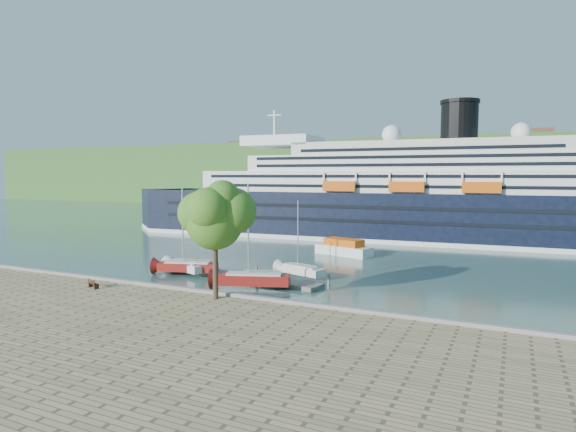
# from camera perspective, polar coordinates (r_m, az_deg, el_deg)

# --- Properties ---
(ground) EXTENTS (400.00, 400.00, 0.00)m
(ground) POSITION_cam_1_polar(r_m,az_deg,el_deg) (47.88, -13.55, -9.46)
(ground) COLOR #315851
(ground) RESTS_ON ground
(far_hillside) EXTENTS (400.00, 50.00, 24.00)m
(far_hillside) POSITION_cam_1_polar(r_m,az_deg,el_deg) (183.36, 16.21, 4.76)
(far_hillside) COLOR #2E5522
(far_hillside) RESTS_ON ground
(quay_coping) EXTENTS (220.00, 0.50, 0.30)m
(quay_coping) POSITION_cam_1_polar(r_m,az_deg,el_deg) (47.46, -13.73, -8.17)
(quay_coping) COLOR slate
(quay_coping) RESTS_ON promenade
(cruise_ship) EXTENTS (110.52, 23.12, 24.64)m
(cruise_ship) POSITION_cam_1_polar(r_m,az_deg,el_deg) (90.06, 12.10, 5.13)
(cruise_ship) COLOR black
(cruise_ship) RESTS_ON ground
(park_bench) EXTENTS (1.53, 0.99, 0.91)m
(park_bench) POSITION_cam_1_polar(r_m,az_deg,el_deg) (49.86, -22.05, -7.40)
(park_bench) COLOR #3F1F12
(park_bench) RESTS_ON promenade
(promenade_tree) EXTENTS (6.73, 6.73, 11.14)m
(promenade_tree) POSITION_cam_1_polar(r_m,az_deg,el_deg) (41.97, -8.65, -2.26)
(promenade_tree) COLOR #2D641A
(promenade_tree) RESTS_ON promenade
(floating_pontoon) EXTENTS (20.28, 4.84, 0.45)m
(floating_pontoon) POSITION_cam_1_polar(r_m,az_deg,el_deg) (55.21, -5.61, -7.19)
(floating_pontoon) COLOR slate
(floating_pontoon) RESTS_ON ground
(sailboat_white_near) EXTENTS (7.23, 4.08, 9.01)m
(sailboat_white_near) POSITION_cam_1_polar(r_m,az_deg,el_deg) (58.24, -12.11, -2.38)
(sailboat_white_near) COLOR silver
(sailboat_white_near) RESTS_ON ground
(sailboat_red) EXTENTS (8.35, 4.83, 10.42)m
(sailboat_red) POSITION_cam_1_polar(r_m,az_deg,el_deg) (49.10, -4.07, -2.79)
(sailboat_red) COLOR maroon
(sailboat_red) RESTS_ON ground
(sailboat_white_far) EXTENTS (6.79, 3.75, 8.46)m
(sailboat_white_far) POSITION_cam_1_polar(r_m,az_deg,el_deg) (54.93, 1.53, -2.99)
(sailboat_white_far) COLOR silver
(sailboat_white_far) RESTS_ON ground
(tender_launch) EXTENTS (9.18, 5.38, 2.40)m
(tender_launch) POSITION_cam_1_polar(r_m,az_deg,el_deg) (71.41, 6.62, -3.65)
(tender_launch) COLOR #D4520C
(tender_launch) RESTS_ON ground
(sailboat_extra) EXTENTS (7.89, 4.23, 9.82)m
(sailboat_extra) POSITION_cam_1_polar(r_m,az_deg,el_deg) (57.33, -11.84, -2.08)
(sailboat_extra) COLOR maroon
(sailboat_extra) RESTS_ON ground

